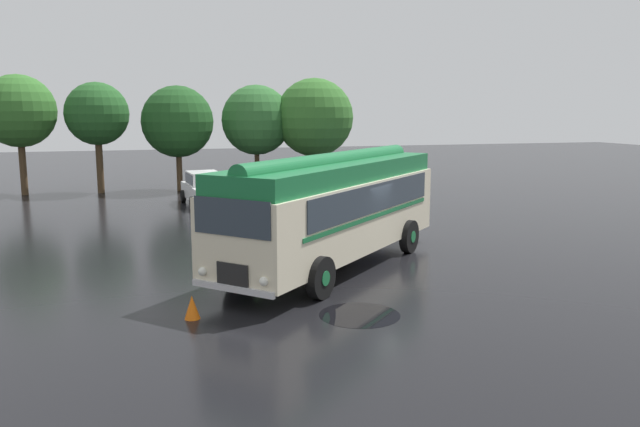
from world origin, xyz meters
TOP-DOWN VIEW (x-y plane):
  - ground_plane at (0.00, 0.00)m, footprint 120.00×120.00m
  - vintage_bus at (-0.71, -0.19)m, footprint 8.96×8.75m
  - car_near_left at (-3.12, 13.61)m, footprint 2.26×4.34m
  - car_mid_left at (-0.18, 13.54)m, footprint 2.14×4.29m
  - car_mid_right at (2.24, 13.51)m, footprint 2.32×4.37m
  - car_far_right at (5.32, 13.27)m, footprint 2.32×4.37m
  - tree_far_left at (-12.52, 20.39)m, footprint 4.03×4.03m
  - tree_left_of_centre at (-8.38, 19.93)m, footprint 3.56×3.56m
  - tree_centre at (-4.08, 19.67)m, footprint 4.17×4.17m
  - tree_right_of_centre at (0.79, 20.01)m, footprint 4.23×4.23m
  - tree_far_right at (4.31, 19.08)m, footprint 4.74×4.74m
  - traffic_cone at (-5.30, -3.90)m, footprint 0.36×0.36m
  - puddle_patch at (-1.53, -4.74)m, footprint 1.90×1.90m

SIDE VIEW (x-z plane):
  - ground_plane at x=0.00m, z-range 0.00..0.00m
  - puddle_patch at x=-1.53m, z-range 0.00..0.01m
  - traffic_cone at x=-5.30m, z-range 0.00..0.55m
  - car_near_left at x=-3.12m, z-range 0.02..1.68m
  - car_mid_left at x=-0.18m, z-range 0.02..1.68m
  - car_mid_right at x=2.24m, z-range 0.02..1.68m
  - car_far_right at x=5.32m, z-range 0.02..1.68m
  - vintage_bus at x=-0.71m, z-range 0.15..3.64m
  - tree_centre at x=-4.08m, z-range 0.93..7.07m
  - tree_right_of_centre at x=0.79m, z-range 0.97..7.22m
  - tree_far_right at x=4.31m, z-range 0.94..7.59m
  - tree_left_of_centre at x=-8.38m, z-range 1.40..7.70m
  - tree_far_left at x=-12.52m, z-range 1.39..8.08m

